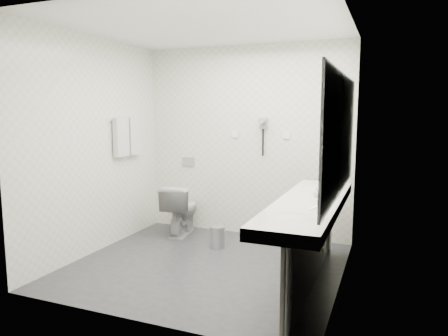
% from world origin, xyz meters
% --- Properties ---
extents(floor, '(2.80, 2.80, 0.00)m').
position_xyz_m(floor, '(0.00, 0.00, 0.00)').
color(floor, '#2D2D32').
rests_on(floor, ground).
extents(ceiling, '(2.80, 2.80, 0.00)m').
position_xyz_m(ceiling, '(0.00, 0.00, 2.50)').
color(ceiling, white).
rests_on(ceiling, wall_back).
extents(wall_back, '(2.80, 0.00, 2.80)m').
position_xyz_m(wall_back, '(0.00, 1.30, 1.25)').
color(wall_back, white).
rests_on(wall_back, floor).
extents(wall_front, '(2.80, 0.00, 2.80)m').
position_xyz_m(wall_front, '(0.00, -1.30, 1.25)').
color(wall_front, white).
rests_on(wall_front, floor).
extents(wall_left, '(0.00, 2.60, 2.60)m').
position_xyz_m(wall_left, '(-1.40, 0.00, 1.25)').
color(wall_left, white).
rests_on(wall_left, floor).
extents(wall_right, '(0.00, 2.60, 2.60)m').
position_xyz_m(wall_right, '(1.40, 0.00, 1.25)').
color(wall_right, white).
rests_on(wall_right, floor).
extents(vanity_counter, '(0.55, 2.20, 0.10)m').
position_xyz_m(vanity_counter, '(1.12, -0.20, 0.80)').
color(vanity_counter, white).
rests_on(vanity_counter, floor).
extents(vanity_panel, '(0.03, 2.15, 0.75)m').
position_xyz_m(vanity_panel, '(1.15, -0.20, 0.38)').
color(vanity_panel, gray).
rests_on(vanity_panel, floor).
extents(vanity_post_near, '(0.06, 0.06, 0.75)m').
position_xyz_m(vanity_post_near, '(1.18, -1.24, 0.38)').
color(vanity_post_near, silver).
rests_on(vanity_post_near, floor).
extents(vanity_post_far, '(0.06, 0.06, 0.75)m').
position_xyz_m(vanity_post_far, '(1.18, 0.84, 0.38)').
color(vanity_post_far, silver).
rests_on(vanity_post_far, floor).
extents(mirror, '(0.02, 2.20, 1.05)m').
position_xyz_m(mirror, '(1.39, -0.20, 1.45)').
color(mirror, '#B2BCC6').
rests_on(mirror, wall_right).
extents(basin_near, '(0.40, 0.31, 0.05)m').
position_xyz_m(basin_near, '(1.12, -0.85, 0.83)').
color(basin_near, white).
rests_on(basin_near, vanity_counter).
extents(basin_far, '(0.40, 0.31, 0.05)m').
position_xyz_m(basin_far, '(1.12, 0.45, 0.83)').
color(basin_far, white).
rests_on(basin_far, vanity_counter).
extents(faucet_near, '(0.04, 0.04, 0.15)m').
position_xyz_m(faucet_near, '(1.32, -0.85, 0.92)').
color(faucet_near, silver).
rests_on(faucet_near, vanity_counter).
extents(faucet_far, '(0.04, 0.04, 0.15)m').
position_xyz_m(faucet_far, '(1.32, 0.45, 0.92)').
color(faucet_far, silver).
rests_on(faucet_far, vanity_counter).
extents(soap_bottle_a, '(0.06, 0.06, 0.12)m').
position_xyz_m(soap_bottle_a, '(1.22, -0.06, 0.91)').
color(soap_bottle_a, white).
rests_on(soap_bottle_a, vanity_counter).
extents(soap_bottle_b, '(0.09, 0.09, 0.09)m').
position_xyz_m(soap_bottle_b, '(1.16, -0.04, 0.89)').
color(soap_bottle_b, white).
rests_on(soap_bottle_b, vanity_counter).
extents(glass_left, '(0.08, 0.08, 0.12)m').
position_xyz_m(glass_left, '(1.22, 0.12, 0.91)').
color(glass_left, silver).
rests_on(glass_left, vanity_counter).
extents(glass_right, '(0.08, 0.08, 0.11)m').
position_xyz_m(glass_right, '(1.32, 0.07, 0.90)').
color(glass_right, silver).
rests_on(glass_right, vanity_counter).
extents(toilet, '(0.46, 0.71, 0.68)m').
position_xyz_m(toilet, '(-0.79, 0.93, 0.34)').
color(toilet, white).
rests_on(toilet, floor).
extents(flush_plate, '(0.18, 0.02, 0.12)m').
position_xyz_m(flush_plate, '(-0.85, 1.29, 0.95)').
color(flush_plate, '#B2B5BA').
rests_on(flush_plate, wall_back).
extents(pedal_bin, '(0.20, 0.20, 0.25)m').
position_xyz_m(pedal_bin, '(-0.11, 0.59, 0.13)').
color(pedal_bin, '#B2B5BA').
rests_on(pedal_bin, floor).
extents(bin_lid, '(0.18, 0.18, 0.02)m').
position_xyz_m(bin_lid, '(-0.11, 0.59, 0.26)').
color(bin_lid, '#B2B5BA').
rests_on(bin_lid, pedal_bin).
extents(towel_rail, '(0.02, 0.62, 0.02)m').
position_xyz_m(towel_rail, '(-1.35, 0.55, 1.55)').
color(towel_rail, silver).
rests_on(towel_rail, wall_left).
extents(towel_near, '(0.07, 0.24, 0.48)m').
position_xyz_m(towel_near, '(-1.34, 0.41, 1.33)').
color(towel_near, silver).
rests_on(towel_near, towel_rail).
extents(towel_far, '(0.07, 0.24, 0.48)m').
position_xyz_m(towel_far, '(-1.34, 0.69, 1.33)').
color(towel_far, silver).
rests_on(towel_far, towel_rail).
extents(dryer_cradle, '(0.10, 0.04, 0.14)m').
position_xyz_m(dryer_cradle, '(0.25, 1.27, 1.50)').
color(dryer_cradle, gray).
rests_on(dryer_cradle, wall_back).
extents(dryer_barrel, '(0.08, 0.14, 0.08)m').
position_xyz_m(dryer_barrel, '(0.25, 1.20, 1.53)').
color(dryer_barrel, gray).
rests_on(dryer_barrel, dryer_cradle).
extents(dryer_cord, '(0.02, 0.02, 0.35)m').
position_xyz_m(dryer_cord, '(0.25, 1.26, 1.25)').
color(dryer_cord, black).
rests_on(dryer_cord, dryer_cradle).
extents(switch_plate_a, '(0.09, 0.02, 0.09)m').
position_xyz_m(switch_plate_a, '(-0.15, 1.29, 1.35)').
color(switch_plate_a, white).
rests_on(switch_plate_a, wall_back).
extents(switch_plate_b, '(0.09, 0.02, 0.09)m').
position_xyz_m(switch_plate_b, '(0.55, 1.29, 1.35)').
color(switch_plate_b, white).
rests_on(switch_plate_b, wall_back).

